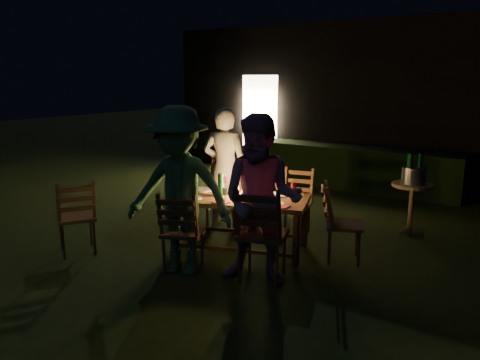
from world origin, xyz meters
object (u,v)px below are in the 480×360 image
Objects in this scene: dining_table at (240,202)px; person_opp_left at (179,192)px; chair_end at (342,237)px; chair_near_right at (262,250)px; bottle_bucket_b at (419,172)px; person_opp_right at (262,200)px; chair_far_left at (224,206)px; chair_far_right at (295,215)px; bottle_bucket_a at (409,172)px; person_house_side at (225,169)px; chair_near_left at (183,245)px; chair_spare at (77,230)px; side_table at (412,190)px; lantern at (245,184)px; ice_bucket at (414,175)px; bottle_table at (221,185)px.

person_opp_left is at bearing -118.76° from dining_table.
chair_end is at bearing -0.08° from dining_table.
chair_near_right reaches higher than bottle_bucket_b.
person_opp_right is 0.96× the size of person_opp_left.
chair_far_left is 1.16× the size of chair_far_right.
dining_table is 5.63× the size of bottle_bucket_b.
bottle_bucket_a is (1.27, 0.78, 0.60)m from chair_far_right.
person_house_side reaches higher than dining_table.
chair_near_left is 0.89× the size of chair_near_right.
dining_table is at bearing 60.24° from chair_far_right.
bottle_bucket_b is at bearing 49.77° from person_opp_right.
chair_far_right is 1.98m from person_opp_left.
chair_spare is (-1.88, -2.08, 0.01)m from chair_far_right.
chair_near_right is 1.14× the size of chair_end.
side_table is (1.79, 2.60, 0.35)m from chair_near_left.
side_table is at bearing -172.83° from person_house_side.
bottle_bucket_b is at bearing 37.55° from person_opp_left.
chair_end reaches higher than chair_far_right.
chair_near_left is 2.99× the size of bottle_bucket_b.
side_table reaches higher than dining_table.
chair_end is 2.69× the size of lantern.
person_house_side is 0.92m from lantern.
chair_near_left is 1.83m from chair_far_right.
chair_near_left reaches higher than ice_bucket.
person_opp_right is at bearing 115.24° from chair_far_left.
chair_far_right is at bearing 57.77° from person_opp_left.
chair_far_right is 1.70m from person_opp_right.
side_table is (1.60, 1.73, 0.03)m from dining_table.
lantern reaches higher than chair_near_left.
chair_near_right is (0.67, -0.59, -0.28)m from dining_table.
chair_spare is 3.45× the size of bottle_table.
chair_far_right is 2.64× the size of lantern.
person_house_side is (-1.35, 1.23, 0.53)m from chair_near_right.
bottle_bucket_b is at bearing 38.66° from side_table.
person_house_side is 0.84m from bottle_table.
chair_near_right is at bearing -6.80° from chair_near_left.
chair_near_left is 0.99× the size of chair_spare.
dining_table is 0.97m from person_opp_right.
bottle_table is (-0.07, 0.84, -0.09)m from person_opp_left.
chair_far_right is 1.60m from side_table.
person_opp_right is at bearing -9.84° from chair_near_left.
bottle_table is (-0.92, 0.56, -0.06)m from person_opp_right.
chair_far_right is 0.54× the size of person_house_side.
chair_spare is 3.22× the size of ice_bucket.
person_house_side reaches higher than bottle_bucket_b.
chair_near_right is 1.49× the size of side_table.
person_opp_left is at bearing -123.82° from ice_bucket.
person_opp_left is at bearing 90.00° from person_house_side.
dining_table is 1.05× the size of person_house_side.
chair_end is 3.18m from chair_spare.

